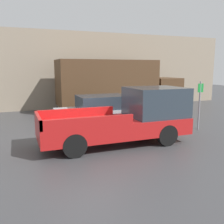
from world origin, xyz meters
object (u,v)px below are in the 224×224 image
(car, at_px, (100,111))
(parking_sign, at_px, (200,103))
(pickup_truck, at_px, (129,117))
(delivery_truck, at_px, (116,84))

(car, height_order, parking_sign, parking_sign)
(pickup_truck, distance_m, delivery_truck, 7.29)
(car, height_order, delivery_truck, delivery_truck)
(pickup_truck, height_order, delivery_truck, delivery_truck)
(car, distance_m, parking_sign, 4.69)
(pickup_truck, xyz_separation_m, delivery_truck, (2.22, 6.89, 0.84))
(pickup_truck, bearing_deg, delivery_truck, 72.13)
(pickup_truck, distance_m, car, 2.91)
(car, bearing_deg, parking_sign, -27.91)
(pickup_truck, relative_size, parking_sign, 2.50)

